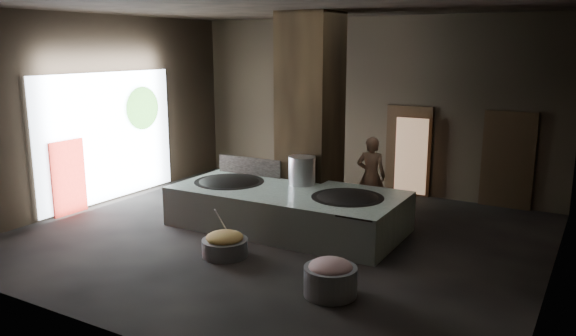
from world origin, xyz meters
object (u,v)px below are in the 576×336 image
Objects in this scene: wok_left at (229,185)px; stock_pot at (302,171)px; wok_right at (347,201)px; veg_basin at (225,247)px; meat_basin at (330,281)px; hearth_platform at (287,209)px; cook at (371,176)px.

stock_pot is at bearing 21.80° from wok_left.
wok_left is at bearing -177.95° from wok_right.
veg_basin is 1.01× the size of meat_basin.
meat_basin is at bearing -49.09° from hearth_platform.
hearth_platform is at bearing -177.88° from wok_right.
stock_pot is 1.67m from cook.
hearth_platform is 1.39m from wok_right.
veg_basin is at bearing -126.94° from wok_right.
wok_left is 2.42× the size of stock_pot.
stock_pot is at bearing 158.96° from wok_right.
wok_left is 2.39m from veg_basin.
hearth_platform is 5.73× the size of veg_basin.
cook is at bearing 96.59° from wok_right.
wok_right is at bearing 108.91° from meat_basin.
wok_left reaches higher than wok_right.
veg_basin is at bearing 59.83° from cook.
wok_right is 2.25× the size of stock_pot.
meat_basin is at bearing -12.44° from veg_basin.
cook reaches higher than stock_pot.
cook is at bearing 56.44° from hearth_platform.
veg_basin is at bearing 167.56° from meat_basin.
meat_basin is at bearing -71.09° from wok_right.
stock_pot is at bearing 37.46° from cook.
hearth_platform is at bearing 131.64° from meat_basin.
veg_basin is (-0.17, -1.97, -0.26)m from hearth_platform.
stock_pot reaches higher than hearth_platform.
veg_basin is at bearing -95.69° from hearth_platform.
hearth_platform is 2.17m from cook.
wok_left is 1.66m from stock_pot.
hearth_platform is 3.41× the size of wok_right.
hearth_platform is 0.90m from stock_pot.
meat_basin is (0.87, -2.55, -0.52)m from wok_right.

